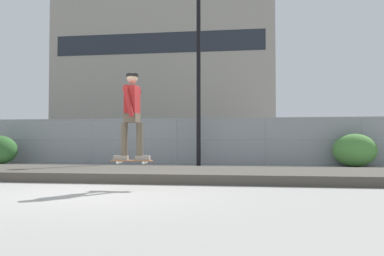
% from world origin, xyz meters
% --- Properties ---
extents(ground_plane, '(120.00, 120.00, 0.00)m').
position_xyz_m(ground_plane, '(0.00, 0.00, 0.00)').
color(ground_plane, gray).
extents(gravel_berm, '(17.11, 2.98, 0.22)m').
position_xyz_m(gravel_berm, '(0.00, 3.01, 0.11)').
color(gravel_berm, '#4C473F').
rests_on(gravel_berm, ground_plane).
extents(skateboard, '(0.80, 0.22, 0.07)m').
position_xyz_m(skateboard, '(0.62, 0.66, 0.55)').
color(skateboard, '#9E5B33').
extents(skater, '(0.72, 0.58, 1.71)m').
position_xyz_m(skater, '(0.62, 0.66, 1.54)').
color(skater, gray).
rests_on(skater, skateboard).
extents(chain_fence, '(21.42, 0.06, 1.85)m').
position_xyz_m(chain_fence, '(0.00, 8.78, 0.93)').
color(chain_fence, gray).
rests_on(chain_fence, ground_plane).
extents(street_lamp, '(0.44, 0.44, 7.76)m').
position_xyz_m(street_lamp, '(1.00, 8.07, 4.74)').
color(street_lamp, black).
rests_on(street_lamp, ground_plane).
extents(parked_car_near, '(4.43, 2.00, 1.66)m').
position_xyz_m(parked_car_near, '(-2.22, 11.52, 0.84)').
color(parked_car_near, navy).
rests_on(parked_car_near, ground_plane).
extents(parked_car_mid, '(4.55, 2.26, 1.66)m').
position_xyz_m(parked_car_mid, '(3.08, 11.10, 0.84)').
color(parked_car_mid, silver).
rests_on(parked_car_mid, ground_plane).
extents(library_building, '(28.03, 14.12, 20.67)m').
position_xyz_m(library_building, '(-7.99, 46.94, 10.33)').
color(library_building, gray).
rests_on(library_building, ground_plane).
extents(shrub_center, '(1.55, 1.27, 1.20)m').
position_xyz_m(shrub_center, '(6.70, 8.29, 0.60)').
color(shrub_center, '#477F38').
rests_on(shrub_center, ground_plane).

